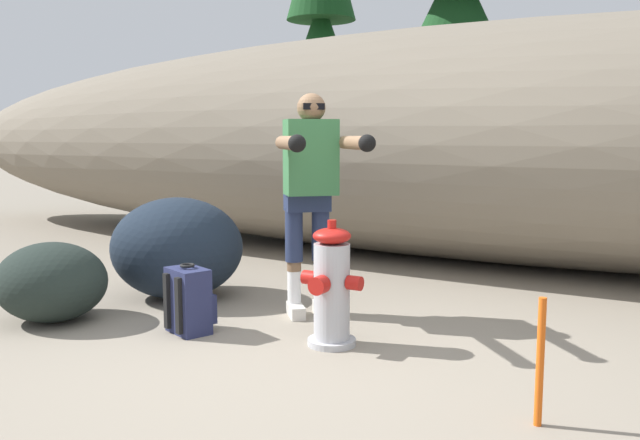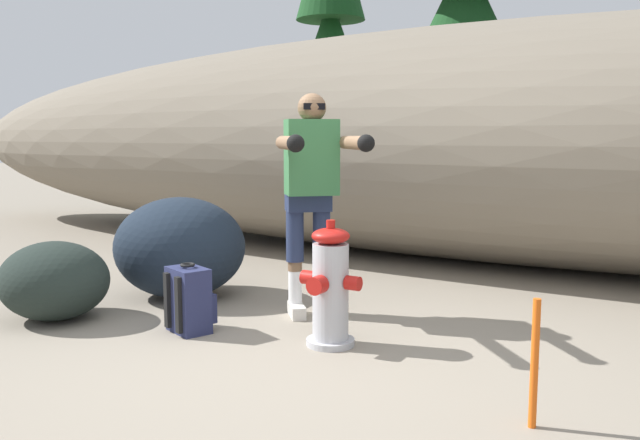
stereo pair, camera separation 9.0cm
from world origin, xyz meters
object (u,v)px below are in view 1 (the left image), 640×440
object	(u,v)px
utility_worker	(310,178)
survey_stake	(540,362)
spare_backpack	(189,301)
boulder_large	(177,248)
fire_hydrant	(331,288)
boulder_mid	(51,282)

from	to	relation	value
utility_worker	survey_stake	world-z (taller)	utility_worker
spare_backpack	boulder_large	size ratio (longest dim) A/B	0.44
utility_worker	boulder_large	xyz separation A→B (m)	(-1.26, -0.00, -0.61)
fire_hydrant	survey_stake	world-z (taller)	fire_hydrant
spare_backpack	boulder_large	bearing A→B (deg)	66.49
fire_hydrant	boulder_large	distance (m)	1.76
fire_hydrant	spare_backpack	distance (m)	1.00
fire_hydrant	boulder_mid	xyz separation A→B (m)	(-2.01, -0.50, -0.09)
utility_worker	boulder_large	distance (m)	1.40
utility_worker	survey_stake	bearing A→B (deg)	17.80
utility_worker	boulder_mid	world-z (taller)	utility_worker
boulder_mid	survey_stake	bearing A→B (deg)	-1.11
boulder_large	survey_stake	distance (m)	3.25
boulder_mid	survey_stake	world-z (taller)	survey_stake
fire_hydrant	boulder_mid	size ratio (longest dim) A/B	1.00
boulder_large	boulder_mid	xyz separation A→B (m)	(-0.31, -0.98, -0.13)
fire_hydrant	boulder_mid	world-z (taller)	fire_hydrant
fire_hydrant	boulder_large	bearing A→B (deg)	164.18
boulder_mid	boulder_large	bearing A→B (deg)	72.20
utility_worker	boulder_large	bearing A→B (deg)	-132.11
survey_stake	boulder_mid	bearing A→B (deg)	178.89
boulder_mid	survey_stake	size ratio (longest dim) A/B	1.34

